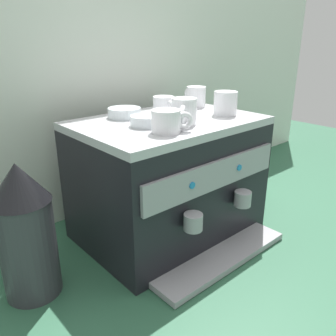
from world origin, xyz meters
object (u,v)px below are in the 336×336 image
at_px(ceramic_cup_0, 195,96).
at_px(coffee_grinder, 26,231).
at_px(ceramic_bowl_1, 145,121).
at_px(milk_pitcher, 248,184).
at_px(ceramic_cup_4, 167,121).
at_px(ceramic_bowl_0, 124,113).
at_px(ceramic_cup_2, 184,112).
at_px(ceramic_cup_3, 164,106).
at_px(ceramic_cup_1, 226,103).
at_px(espresso_machine, 169,179).

xyz_separation_m(ceramic_cup_0, coffee_grinder, (-0.73, -0.10, -0.26)).
height_order(ceramic_bowl_1, milk_pitcher, ceramic_bowl_1).
bearing_deg(ceramic_cup_4, coffee_grinder, 162.66).
relative_size(ceramic_bowl_0, ceramic_bowl_1, 1.18).
xyz_separation_m(ceramic_cup_2, coffee_grinder, (-0.49, 0.09, -0.26)).
xyz_separation_m(ceramic_cup_2, milk_pitcher, (0.45, 0.06, -0.39)).
bearing_deg(ceramic_bowl_1, ceramic_cup_3, 29.74).
bearing_deg(ceramic_cup_0, ceramic_cup_3, -169.03).
height_order(ceramic_cup_2, ceramic_cup_3, ceramic_cup_2).
bearing_deg(ceramic_cup_4, ceramic_cup_1, 8.71).
height_order(ceramic_cup_4, coffee_grinder, ceramic_cup_4).
bearing_deg(ceramic_cup_2, ceramic_bowl_0, 110.58).
distance_m(ceramic_cup_3, ceramic_bowl_1, 0.17).
bearing_deg(espresso_machine, ceramic_cup_1, -19.66).
bearing_deg(ceramic_bowl_0, ceramic_bowl_1, -98.55).
bearing_deg(ceramic_cup_4, espresso_machine, 46.80).
bearing_deg(coffee_grinder, ceramic_cup_0, 7.93).
distance_m(ceramic_cup_2, ceramic_cup_4, 0.11).
relative_size(ceramic_cup_2, ceramic_cup_4, 0.93).
distance_m(ceramic_cup_1, milk_pitcher, 0.46).
distance_m(ceramic_bowl_0, milk_pitcher, 0.66).
bearing_deg(espresso_machine, ceramic_bowl_1, -170.40).
bearing_deg(ceramic_cup_2, espresso_machine, 80.56).
height_order(espresso_machine, ceramic_cup_1, ceramic_cup_1).
distance_m(ceramic_cup_2, ceramic_bowl_0, 0.22).
xyz_separation_m(ceramic_bowl_1, coffee_grinder, (-0.39, 0.02, -0.24)).
relative_size(ceramic_cup_3, ceramic_bowl_1, 1.16).
bearing_deg(ceramic_bowl_1, milk_pitcher, -1.02).
height_order(ceramic_cup_1, coffee_grinder, ceramic_cup_1).
bearing_deg(coffee_grinder, espresso_machine, -0.20).
xyz_separation_m(ceramic_cup_0, ceramic_cup_2, (-0.24, -0.19, 0.00)).
xyz_separation_m(ceramic_cup_2, ceramic_cup_3, (0.05, 0.15, -0.01)).
distance_m(espresso_machine, ceramic_cup_3, 0.26).
bearing_deg(milk_pitcher, ceramic_bowl_1, 178.98).
height_order(ceramic_cup_4, ceramic_bowl_1, ceramic_cup_4).
height_order(ceramic_cup_0, ceramic_cup_4, ceramic_cup_0).
xyz_separation_m(ceramic_cup_4, ceramic_bowl_0, (0.02, 0.24, -0.02)).
relative_size(ceramic_cup_1, ceramic_bowl_0, 1.12).
distance_m(ceramic_cup_0, ceramic_cup_2, 0.31).
distance_m(ceramic_cup_0, ceramic_bowl_0, 0.32).
distance_m(ceramic_cup_3, ceramic_bowl_0, 0.14).
bearing_deg(ceramic_bowl_0, ceramic_cup_2, -69.42).
height_order(ceramic_cup_0, ceramic_cup_3, ceramic_cup_0).
height_order(espresso_machine, ceramic_cup_0, ceramic_cup_0).
xyz_separation_m(ceramic_cup_2, ceramic_bowl_0, (-0.08, 0.21, -0.03)).
distance_m(espresso_machine, ceramic_cup_0, 0.36).
bearing_deg(ceramic_cup_1, coffee_grinder, 174.02).
xyz_separation_m(ceramic_bowl_0, coffee_grinder, (-0.41, -0.12, -0.24)).
bearing_deg(ceramic_bowl_0, ceramic_cup_0, -3.32).
bearing_deg(espresso_machine, coffee_grinder, 179.80).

